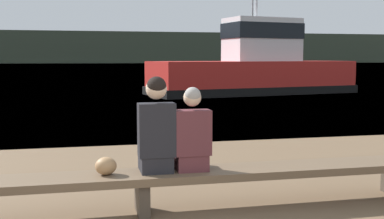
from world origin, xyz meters
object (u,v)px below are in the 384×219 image
shopping_bag (106,166)px  moored_sailboat (257,75)px  tugboat_red (255,70)px  person_left (156,130)px  bench_main (142,180)px  person_right (192,136)px

shopping_bag → moored_sailboat: (12.16, 28.06, -0.10)m
shopping_bag → tugboat_red: bearing=64.9°
tugboat_red → person_left: bearing=145.6°
shopping_bag → moored_sailboat: 30.59m
shopping_bag → bench_main: bearing=-1.3°
tugboat_red → bench_main: bearing=145.2°
bench_main → person_right: size_ratio=7.41×
person_right → shopping_bag: (-0.94, -0.00, -0.29)m
bench_main → tugboat_red: 18.17m
person_right → shopping_bag: size_ratio=4.06×
person_left → moored_sailboat: moored_sailboat is taller
person_right → shopping_bag: 0.99m
person_left → person_right: size_ratio=1.13×
shopping_bag → moored_sailboat: size_ratio=0.03×
bench_main → person_right: person_right is taller
bench_main → shopping_bag: bearing=178.7°
bench_main → shopping_bag: shopping_bag is taller
person_right → moored_sailboat: moored_sailboat is taller
person_right → bench_main: bearing=-178.9°
person_left → person_right: (0.40, 0.01, -0.08)m
moored_sailboat → bench_main: bearing=149.1°
bench_main → tugboat_red: size_ratio=0.67×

